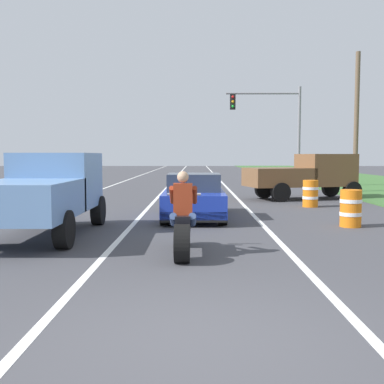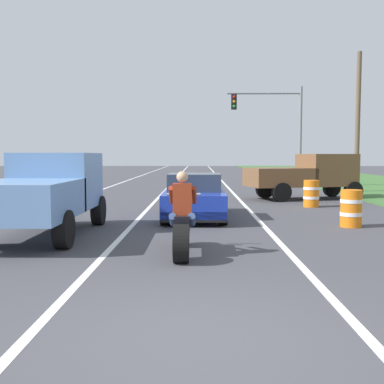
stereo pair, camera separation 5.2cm
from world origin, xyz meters
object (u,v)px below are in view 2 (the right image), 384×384
Objects in this scene: motorcycle_with_rider at (182,225)px; traffic_light_mast_near at (278,121)px; construction_barrel_nearest at (351,208)px; construction_barrel_mid at (311,194)px; sports_car_blue at (194,197)px; pickup_truck_right_shoulder_brown at (307,174)px; pickup_truck_left_lane_light_blue at (46,189)px.

motorcycle_with_rider is 20.25m from traffic_light_mast_near.
construction_barrel_nearest is 4.85m from construction_barrel_mid.
pickup_truck_right_shoulder_brown is (4.91, 6.20, 0.48)m from sports_car_blue.
motorcycle_with_rider is at bearing -104.65° from traffic_light_mast_near.
construction_barrel_nearest is at bearing 10.36° from pickup_truck_left_lane_light_blue.
motorcycle_with_rider is 2.21× the size of construction_barrel_nearest.
sports_car_blue is 5.29m from construction_barrel_mid.
construction_barrel_mid is (-0.58, -3.16, -0.60)m from pickup_truck_right_shoulder_brown.
pickup_truck_left_lane_light_blue is 19.24m from traffic_light_mast_near.
construction_barrel_nearest and construction_barrel_mid have the same top height.
motorcycle_with_rider reaches higher than construction_barrel_mid.
construction_barrel_mid is at bearing -92.87° from traffic_light_mast_near.
pickup_truck_right_shoulder_brown is at bearing 79.63° from construction_barrel_mid.
construction_barrel_mid is (-0.54, -10.81, -3.48)m from traffic_light_mast_near.
sports_car_blue is at bearing -109.37° from traffic_light_mast_near.
pickup_truck_right_shoulder_brown reaches higher than construction_barrel_mid.
construction_barrel_nearest is at bearing -91.21° from construction_barrel_mid.
pickup_truck_left_lane_light_blue is at bearing 146.06° from motorcycle_with_rider.
pickup_truck_right_shoulder_brown is (8.42, 9.43, 0.00)m from pickup_truck_left_lane_light_blue.
traffic_light_mast_near is 11.37m from construction_barrel_mid.
pickup_truck_right_shoulder_brown is at bearing 48.23° from pickup_truck_left_lane_light_blue.
pickup_truck_left_lane_light_blue is at bearing -131.77° from pickup_truck_right_shoulder_brown.
traffic_light_mast_near reaches higher than sports_car_blue.
traffic_light_mast_near reaches higher than pickup_truck_left_lane_light_blue.
pickup_truck_left_lane_light_blue reaches higher than motorcycle_with_rider.
traffic_light_mast_near is (8.38, 17.08, 2.88)m from pickup_truck_left_lane_light_blue.
sports_car_blue reaches higher than construction_barrel_mid.
construction_barrel_nearest is at bearing -23.21° from sports_car_blue.
sports_car_blue reaches higher than construction_barrel_nearest.
sports_car_blue is at bearing -128.34° from pickup_truck_right_shoulder_brown.
construction_barrel_mid is at bearing 88.79° from construction_barrel_nearest.
pickup_truck_left_lane_light_blue is at bearing -141.38° from construction_barrel_mid.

